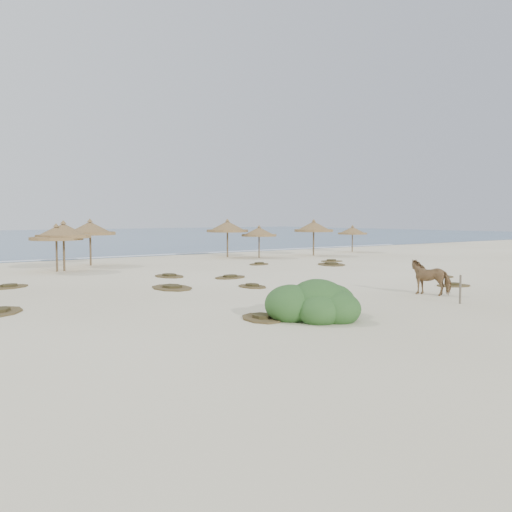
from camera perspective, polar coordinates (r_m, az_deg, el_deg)
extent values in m
plane|color=white|center=(25.68, 7.56, -3.49)|extent=(160.00, 160.00, 0.00)
cube|color=white|center=(47.79, -14.73, -0.12)|extent=(70.00, 0.60, 0.01)
cylinder|color=brown|center=(36.19, -19.31, 0.23)|extent=(0.12, 0.12, 2.18)
cylinder|color=olive|center=(36.15, -19.34, 1.66)|extent=(4.02, 4.02, 0.19)
cone|color=olive|center=(36.14, -19.35, 2.20)|extent=(3.88, 3.88, 0.78)
cone|color=olive|center=(36.13, -19.37, 2.94)|extent=(0.37, 0.37, 0.23)
cylinder|color=brown|center=(36.48, -18.65, 0.38)|extent=(0.13, 0.13, 2.32)
cylinder|color=olive|center=(36.43, -18.69, 1.88)|extent=(3.67, 3.67, 0.20)
cone|color=olive|center=(36.42, -18.70, 2.46)|extent=(3.55, 3.55, 0.83)
cone|color=olive|center=(36.41, -18.72, 3.24)|extent=(0.40, 0.40, 0.24)
cylinder|color=brown|center=(40.04, -16.23, 0.78)|extent=(0.14, 0.14, 2.38)
cylinder|color=olive|center=(40.00, -16.25, 2.19)|extent=(3.76, 3.76, 0.20)
cone|color=olive|center=(39.99, -16.26, 2.72)|extent=(3.64, 3.64, 0.85)
cone|color=olive|center=(39.98, -16.28, 3.45)|extent=(0.41, 0.41, 0.25)
cylinder|color=brown|center=(46.31, -2.87, 1.33)|extent=(0.13, 0.13, 2.35)
cylinder|color=olive|center=(46.27, -2.88, 2.53)|extent=(4.26, 4.26, 0.20)
cone|color=olive|center=(46.26, -2.88, 2.99)|extent=(4.11, 4.11, 0.84)
cone|color=olive|center=(46.26, -2.88, 3.61)|extent=(0.40, 0.40, 0.25)
cylinder|color=brown|center=(45.83, 0.31, 1.07)|extent=(0.11, 0.11, 1.97)
cylinder|color=olive|center=(45.80, 0.31, 2.09)|extent=(3.04, 3.04, 0.17)
cone|color=olive|center=(45.79, 0.31, 2.47)|extent=(2.94, 2.94, 0.70)
cone|color=olive|center=(45.78, 0.31, 3.00)|extent=(0.34, 0.34, 0.21)
cylinder|color=brown|center=(48.39, 5.78, 1.41)|extent=(0.13, 0.13, 2.32)
cylinder|color=olive|center=(48.35, 5.78, 2.55)|extent=(3.89, 3.89, 0.20)
cone|color=olive|center=(48.35, 5.79, 2.98)|extent=(3.76, 3.76, 0.83)
cone|color=olive|center=(48.34, 5.79, 3.57)|extent=(0.40, 0.40, 0.24)
cylinder|color=brown|center=(53.86, 9.61, 1.41)|extent=(0.11, 0.11, 1.89)
cylinder|color=olive|center=(53.83, 9.62, 2.24)|extent=(3.18, 3.18, 0.16)
cone|color=olive|center=(53.82, 9.62, 2.55)|extent=(3.07, 3.07, 0.67)
cone|color=olive|center=(53.82, 9.63, 2.99)|extent=(0.32, 0.32, 0.20)
imported|color=brown|center=(25.38, 17.08, -2.04)|extent=(1.44, 1.92, 1.48)
cylinder|color=#605748|center=(23.05, 19.75, -3.16)|extent=(0.11, 0.11, 1.11)
ellipsoid|color=#35622A|center=(18.62, 6.19, -4.61)|extent=(2.00, 2.00, 1.50)
ellipsoid|color=#35622A|center=(19.47, 7.53, -4.54)|extent=(1.60, 1.60, 1.20)
ellipsoid|color=#35622A|center=(18.40, 3.50, -4.85)|extent=(1.70, 1.70, 1.28)
ellipsoid|color=#35622A|center=(18.28, 8.14, -5.26)|extent=(1.50, 1.50, 1.13)
ellipsoid|color=#35622A|center=(18.02, 6.33, -5.45)|extent=(1.40, 1.40, 1.05)
ellipsoid|color=#35622A|center=(19.71, 5.68, -4.71)|extent=(1.20, 1.20, 0.90)
ellipsoid|color=#35622A|center=(19.14, 5.83, -3.31)|extent=(0.90, 0.90, 0.68)
ellipsoid|color=#35622A|center=(18.44, 5.30, -3.43)|extent=(0.80, 0.80, 0.60)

